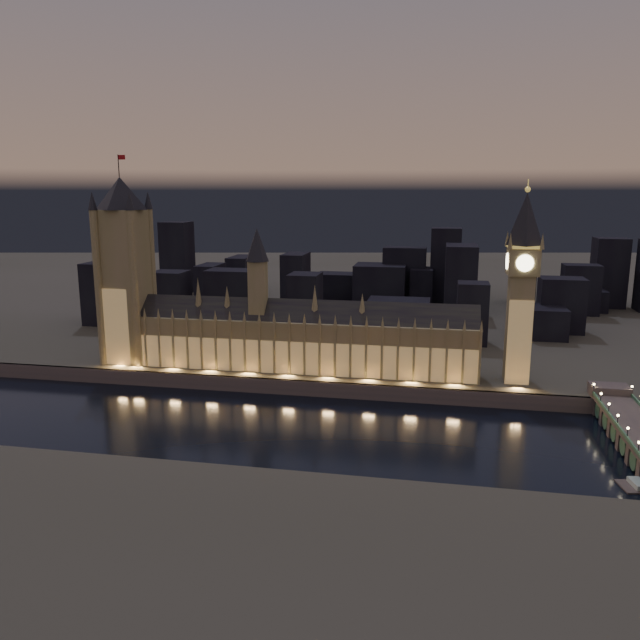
% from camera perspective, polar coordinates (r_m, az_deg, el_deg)
% --- Properties ---
extents(ground_plane, '(2000.00, 2000.00, 0.00)m').
position_cam_1_polar(ground_plane, '(293.30, -3.04, -9.42)').
color(ground_plane, black).
rests_on(ground_plane, ground).
extents(north_bank, '(2000.00, 960.00, 8.00)m').
position_cam_1_polar(north_bank, '(794.60, 6.04, 4.33)').
color(north_bank, '#3F3F2F').
rests_on(north_bank, ground).
extents(embankment_wall, '(2000.00, 2.50, 8.00)m').
position_cam_1_polar(embankment_wall, '(329.58, -1.32, -6.25)').
color(embankment_wall, '#504847').
rests_on(embankment_wall, ground).
extents(palace_of_westminster, '(202.00, 21.65, 78.00)m').
position_cam_1_polar(palace_of_westminster, '(345.65, -2.58, -1.55)').
color(palace_of_westminster, olive).
rests_on(palace_of_westminster, north_bank).
extents(victoria_tower, '(31.68, 31.68, 117.35)m').
position_cam_1_polar(victoria_tower, '(374.02, -17.43, 5.12)').
color(victoria_tower, olive).
rests_on(victoria_tower, north_bank).
extents(elizabeth_tower, '(18.00, 18.00, 103.42)m').
position_cam_1_polar(elizabeth_tower, '(332.13, 18.01, 4.21)').
color(elizabeth_tower, olive).
rests_on(elizabeth_tower, north_bank).
extents(westminster_bridge, '(18.04, 113.00, 15.90)m').
position_cam_1_polar(westminster_bridge, '(292.22, 27.11, -9.59)').
color(westminster_bridge, '#504847').
rests_on(westminster_bridge, ground).
extents(city_backdrop, '(467.09, 215.63, 68.46)m').
position_cam_1_polar(city_backdrop, '(517.82, 7.49, 3.23)').
color(city_backdrop, black).
rests_on(city_backdrop, north_bank).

